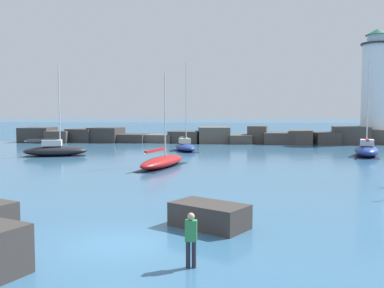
{
  "coord_description": "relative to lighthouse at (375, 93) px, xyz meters",
  "views": [
    {
      "loc": [
        3.84,
        -14.83,
        4.78
      ],
      "look_at": [
        0.24,
        29.41,
        1.39
      ],
      "focal_mm": 40.0,
      "sensor_mm": 36.0,
      "label": 1
    }
  ],
  "objects": [
    {
      "name": "sailboat_moored_3",
      "position": [
        -40.33,
        -21.65,
        -6.84
      ],
      "size": [
        7.03,
        4.17,
        9.7
      ],
      "color": "black",
      "rests_on": "ground"
    },
    {
      "name": "breakwater_jetty",
      "position": [
        -23.48,
        -0.99,
        -6.47
      ],
      "size": [
        59.31,
        6.86,
        2.59
      ],
      "color": "#383330",
      "rests_on": "ground"
    },
    {
      "name": "sailboat_moored_2",
      "position": [
        -7.18,
        -19.33,
        -6.79
      ],
      "size": [
        3.78,
        6.25,
        10.25
      ],
      "color": "navy",
      "rests_on": "ground"
    },
    {
      "name": "lighthouse",
      "position": [
        0.0,
        0.0,
        0.0
      ],
      "size": [
        5.38,
        5.38,
        16.88
      ],
      "color": "gray",
      "rests_on": "ground"
    },
    {
      "name": "ground_plane",
      "position": [
        -25.86,
        -51.04,
        -7.49
      ],
      "size": [
        600.0,
        600.0,
        0.0
      ],
      "primitive_type": "plane",
      "color": "#336084"
    },
    {
      "name": "open_sea_beyond",
      "position": [
        -25.86,
        58.82,
        -7.49
      ],
      "size": [
        400.0,
        116.0,
        0.01
      ],
      "color": "#235175",
      "rests_on": "ground"
    },
    {
      "name": "foreground_rocks",
      "position": [
        -28.3,
        -51.11,
        -6.95
      ],
      "size": [
        14.21,
        8.55,
        1.48
      ],
      "color": "#383330",
      "rests_on": "ground"
    },
    {
      "name": "sailboat_moored_1",
      "position": [
        -26.99,
        -14.81,
        -6.9
      ],
      "size": [
        3.81,
        5.81,
        10.52
      ],
      "color": "navy",
      "rests_on": "ground"
    },
    {
      "name": "sailboat_moored_0",
      "position": [
        -27.49,
        -29.81,
        -6.99
      ],
      "size": [
        3.86,
        8.15,
        8.11
      ],
      "color": "maroon",
      "rests_on": "ground"
    },
    {
      "name": "person_on_rocks",
      "position": [
        -23.08,
        -53.15,
        -6.53
      ],
      "size": [
        0.36,
        0.22,
        1.71
      ],
      "color": "#282833",
      "rests_on": "ground"
    }
  ]
}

